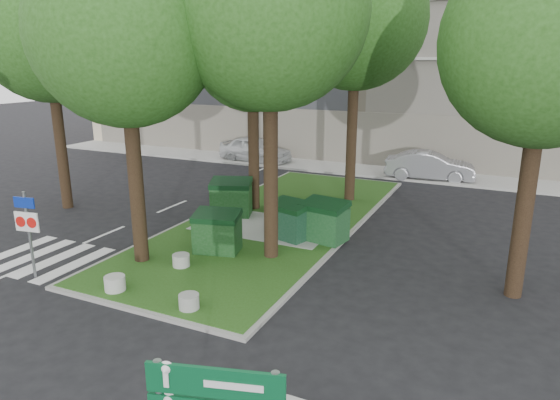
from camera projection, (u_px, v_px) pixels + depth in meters
The scene contains 22 objects.
ground at pixel (124, 307), 12.76m from camera, with size 120.00×120.00×0.00m, color black.
median_island at pixel (276, 220), 19.51m from camera, with size 6.00×16.00×0.12m, color #254B15.
median_kerb at pixel (276, 221), 19.51m from camera, with size 6.30×16.30×0.10m, color gray.
building_sidewalk at pixel (347, 169), 28.86m from camera, with size 42.00×3.00×0.12m, color #999993.
zebra_crossing at pixel (64, 262), 15.61m from camera, with size 5.00×3.00×0.01m, color silver.
apartment_building at pixel (386, 31), 33.25m from camera, with size 41.00×12.00×16.00m, color #B6AE88.
tree_median_near_left at pixel (126, 14), 13.60m from camera, with size 5.20×5.20×10.53m.
tree_median_mid at pixel (255, 37), 19.15m from camera, with size 4.80×4.80×9.99m.
tree_median_far at pixel (359, 3), 20.08m from camera, with size 5.80×5.80×11.93m.
tree_street_left at pixel (49, 19), 19.43m from camera, with size 5.40×5.40×11.00m.
tree_street_right at pixel (554, 21), 11.56m from camera, with size 5.00×5.00×10.06m.
dumpster_a at pixel (231, 198), 19.84m from camera, with size 1.88×1.60×1.48m.
dumpster_b at pixel (217, 232), 16.06m from camera, with size 1.67×1.35×1.36m.
dumpster_c at pixel (290, 220), 17.28m from camera, with size 1.65×1.36×1.33m.
dumpster_d at pixel (324, 221), 17.05m from camera, with size 1.69×1.32×1.42m.
bollard_left at pixel (115, 283), 13.41m from camera, with size 0.56×0.56×0.40m, color #ACACA7.
bollard_right at pixel (189, 301), 12.42m from camera, with size 0.51×0.51×0.37m, color gray.
bollard_mid at pixel (181, 260), 14.99m from camera, with size 0.51×0.51×0.37m, color #999A95.
litter_bin at pixel (339, 221), 18.03m from camera, with size 0.45×0.45×0.79m, color yellow.
traffic_sign_pole at pixel (28, 223), 14.10m from camera, with size 0.77×0.17×2.58m.
car_white at pixel (255, 149), 30.85m from camera, with size 1.87×4.65×1.58m, color silver.
car_silver at pixel (430, 166), 26.22m from camera, with size 1.59×4.56×1.50m, color gray.
Camera 1 is at (8.55, -8.74, 6.09)m, focal length 32.00 mm.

